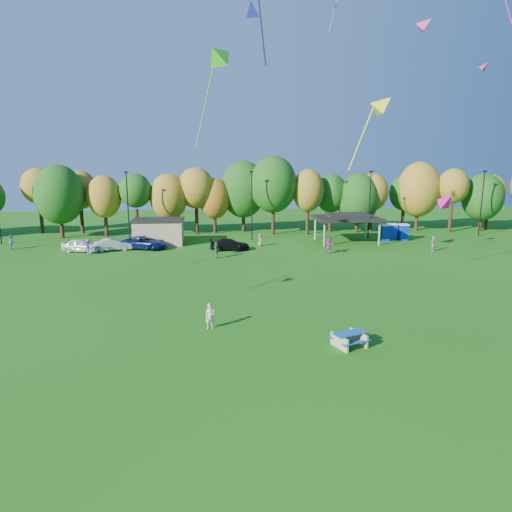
{
  "coord_description": "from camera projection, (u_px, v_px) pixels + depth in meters",
  "views": [
    {
      "loc": [
        -3.3,
        -19.95,
        10.33
      ],
      "look_at": [
        -0.77,
        6.0,
        4.9
      ],
      "focal_mm": 32.0,
      "sensor_mm": 36.0,
      "label": 1
    }
  ],
  "objects": [
    {
      "name": "kite_flyer",
      "position": [
        210.0,
        316.0,
        28.55
      ],
      "size": [
        0.62,
        0.43,
        1.63
      ],
      "primitive_type": "imported",
      "rotation": [
        0.0,
        0.0,
        0.06
      ],
      "color": "beige",
      "rests_on": "ground"
    },
    {
      "name": "picnic_table",
      "position": [
        349.0,
        338.0,
        25.88
      ],
      "size": [
        2.33,
        2.14,
        0.82
      ],
      "rotation": [
        0.0,
        0.0,
        0.37
      ],
      "color": "tan",
      "rests_on": "ground"
    },
    {
      "name": "kite_1",
      "position": [
        223.0,
        57.0,
        32.92
      ],
      "size": [
        3.66,
        4.06,
        7.66
      ],
      "color": "green"
    },
    {
      "name": "utility_building",
      "position": [
        159.0,
        231.0,
        57.6
      ],
      "size": [
        6.3,
        4.3,
        3.25
      ],
      "color": "tan",
      "rests_on": "ground"
    },
    {
      "name": "far_person_1",
      "position": [
        216.0,
        250.0,
        49.28
      ],
      "size": [
        0.83,
        1.17,
        1.84
      ],
      "primitive_type": "imported",
      "rotation": [
        0.0,
        0.0,
        4.32
      ],
      "color": "#4E7447",
      "rests_on": "ground"
    },
    {
      "name": "lamp_posts",
      "position": [
        252.0,
        203.0,
        60.03
      ],
      "size": [
        64.5,
        0.25,
        9.09
      ],
      "color": "black",
      "rests_on": "ground"
    },
    {
      "name": "ground",
      "position": [
        284.0,
        381.0,
        21.86
      ],
      "size": [
        160.0,
        160.0,
        0.0
      ],
      "primitive_type": "plane",
      "color": "#19600F",
      "rests_on": "ground"
    },
    {
      "name": "kite_10",
      "position": [
        426.0,
        24.0,
        36.37
      ],
      "size": [
        1.95,
        1.7,
        1.64
      ],
      "color": "#FF2A8B"
    },
    {
      "name": "far_person_0",
      "position": [
        260.0,
        240.0,
        56.5
      ],
      "size": [
        0.75,
        0.88,
        1.54
      ],
      "primitive_type": "imported",
      "rotation": [
        0.0,
        0.0,
        1.98
      ],
      "color": "#7D7B55",
      "rests_on": "ground"
    },
    {
      "name": "far_person_2",
      "position": [
        329.0,
        246.0,
        51.94
      ],
      "size": [
        1.41,
        1.69,
        1.82
      ],
      "primitive_type": "imported",
      "rotation": [
        0.0,
        0.0,
        2.18
      ],
      "color": "#A44485",
      "rests_on": "ground"
    },
    {
      "name": "tree_line",
      "position": [
        227.0,
        193.0,
        64.91
      ],
      "size": [
        93.57,
        10.55,
        11.15
      ],
      "color": "black",
      "rests_on": "ground"
    },
    {
      "name": "car_c",
      "position": [
        144.0,
        243.0,
        54.61
      ],
      "size": [
        6.04,
        4.06,
        1.54
      ],
      "primitive_type": "imported",
      "rotation": [
        0.0,
        0.0,
        1.27
      ],
      "color": "#0E1B55",
      "rests_on": "ground"
    },
    {
      "name": "car_b",
      "position": [
        113.0,
        245.0,
        53.73
      ],
      "size": [
        4.54,
        2.4,
        1.42
      ],
      "primitive_type": "imported",
      "rotation": [
        0.0,
        0.0,
        1.79
      ],
      "color": "#A8A8AD",
      "rests_on": "ground"
    },
    {
      "name": "far_person_4",
      "position": [
        433.0,
        244.0,
        53.18
      ],
      "size": [
        0.69,
        0.76,
        1.74
      ],
      "primitive_type": "imported",
      "rotation": [
        0.0,
        0.0,
        4.13
      ],
      "color": "#C35C9A",
      "rests_on": "ground"
    },
    {
      "name": "pavilion",
      "position": [
        347.0,
        218.0,
        58.59
      ],
      "size": [
        8.2,
        6.2,
        3.77
      ],
      "color": "tan",
      "rests_on": "ground"
    },
    {
      "name": "far_person_5",
      "position": [
        12.0,
        242.0,
        54.44
      ],
      "size": [
        1.03,
        1.09,
        1.77
      ],
      "primitive_type": "imported",
      "rotation": [
        0.0,
        0.0,
        2.15
      ],
      "color": "teal",
      "rests_on": "ground"
    },
    {
      "name": "car_d",
      "position": [
        230.0,
        244.0,
        53.98
      ],
      "size": [
        4.72,
        2.01,
        1.36
      ],
      "primitive_type": "imported",
      "rotation": [
        0.0,
        0.0,
        1.6
      ],
      "color": "black",
      "rests_on": "ground"
    },
    {
      "name": "car_a",
      "position": [
        82.0,
        245.0,
        52.93
      ],
      "size": [
        4.85,
        3.03,
        1.54
      ],
      "primitive_type": "imported",
      "rotation": [
        0.0,
        0.0,
        1.28
      ],
      "color": "white",
      "rests_on": "ground"
    },
    {
      "name": "far_person_3",
      "position": [
        88.0,
        247.0,
        51.12
      ],
      "size": [
        0.87,
        1.26,
        1.8
      ],
      "primitive_type": "imported",
      "rotation": [
        0.0,
        0.0,
        1.75
      ],
      "color": "#504AA2",
      "rests_on": "ground"
    },
    {
      "name": "kite_2",
      "position": [
        383.0,
        105.0,
        32.09
      ],
      "size": [
        3.4,
        1.52,
        5.59
      ],
      "color": "#FDF51A"
    },
    {
      "name": "kite_7",
      "position": [
        485.0,
        66.0,
        45.17
      ],
      "size": [
        1.41,
        1.43,
        1.15
      ],
      "color": "#D11844"
    },
    {
      "name": "kite_8",
      "position": [
        253.0,
        9.0,
        30.35
      ],
      "size": [
        1.76,
        2.67,
        4.44
      ],
      "color": "navy"
    },
    {
      "name": "kite_15",
      "position": [
        447.0,
        200.0,
        25.84
      ],
      "size": [
        1.47,
        1.59,
        1.28
      ],
      "color": "#EA0D7A"
    },
    {
      "name": "porta_potties",
      "position": [
        393.0,
        232.0,
        60.69
      ],
      "size": [
        3.75,
        1.8,
        2.18
      ],
      "color": "#0C2EA2",
      "rests_on": "ground"
    }
  ]
}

